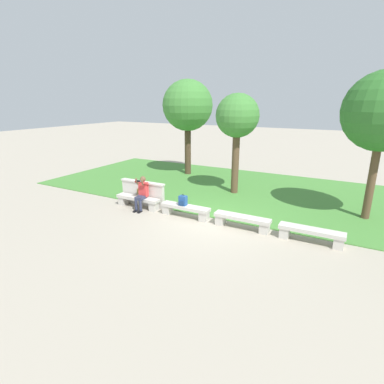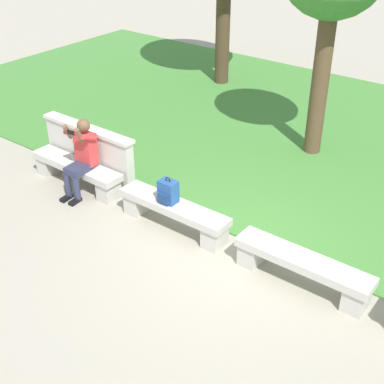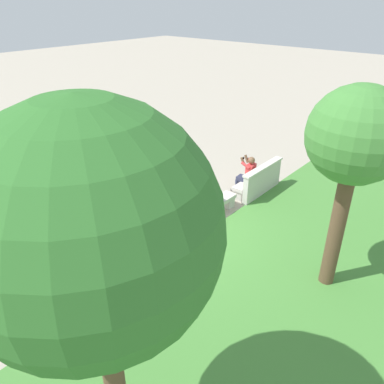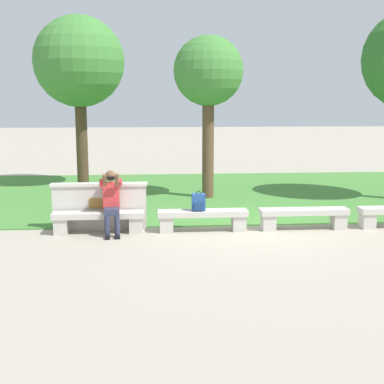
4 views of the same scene
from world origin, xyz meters
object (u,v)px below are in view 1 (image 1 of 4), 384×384
object	(u,v)px
bench_main	(138,200)
tree_left_background	(237,118)
person_photographer	(142,191)
backpack	(183,201)
bench_far	(311,233)
bench_mid	(242,220)
bench_near	(185,209)
tree_right_background	(188,106)
tree_behind_wall	(384,112)

from	to	relation	value
bench_main	tree_left_background	size ratio (longest dim) A/B	0.43
person_photographer	backpack	bearing A→B (deg)	1.92
bench_main	bench_far	size ratio (longest dim) A/B	1.00
bench_far	person_photographer	distance (m)	6.31
bench_mid	tree_left_background	world-z (taller)	tree_left_background
bench_near	bench_mid	xyz separation A→B (m)	(2.19, 0.00, 0.00)
bench_main	tree_right_background	bearing A→B (deg)	99.87
bench_main	tree_behind_wall	bearing A→B (deg)	20.36
bench_main	bench_far	world-z (taller)	same
bench_mid	tree_behind_wall	world-z (taller)	tree_behind_wall
backpack	tree_right_background	distance (m)	7.50
bench_near	bench_far	bearing A→B (deg)	0.00
person_photographer	tree_right_background	distance (m)	6.94
tree_behind_wall	backpack	bearing A→B (deg)	-153.23
bench_main	bench_near	distance (m)	2.19
bench_main	backpack	distance (m)	2.13
bench_near	tree_behind_wall	xyz separation A→B (m)	(5.87, 2.99, 3.48)
bench_main	bench_near	xyz separation A→B (m)	(2.19, 0.00, 0.00)
backpack	bench_main	bearing A→B (deg)	179.55
tree_behind_wall	tree_right_background	xyz separation A→B (m)	(-9.11, 2.99, 0.07)
tree_behind_wall	bench_far	bearing A→B (deg)	-116.43
bench_far	tree_right_background	world-z (taller)	tree_right_background
bench_near	tree_right_background	distance (m)	7.67
bench_near	backpack	world-z (taller)	backpack
bench_far	tree_left_background	size ratio (longest dim) A/B	0.43
tree_right_background	tree_left_background	bearing A→B (deg)	-31.10
tree_left_background	tree_right_background	world-z (taller)	tree_right_background
bench_near	bench_mid	size ratio (longest dim) A/B	1.00
backpack	bench_mid	bearing A→B (deg)	0.41
bench_near	backpack	distance (m)	0.34
person_photographer	bench_far	bearing A→B (deg)	0.70
bench_mid	bench_far	size ratio (longest dim) A/B	1.00
bench_main	tree_right_background	distance (m)	7.03
backpack	tree_behind_wall	xyz separation A→B (m)	(5.97, 3.01, 3.15)
bench_far	person_photographer	bearing A→B (deg)	-179.30
tree_left_background	tree_right_background	size ratio (longest dim) A/B	0.85
tree_right_background	bench_main	bearing A→B (deg)	-80.13
bench_near	tree_left_background	distance (m)	4.89
tree_left_background	bench_far	bearing A→B (deg)	-43.83
backpack	person_photographer	bearing A→B (deg)	-178.08
bench_far	bench_main	bearing A→B (deg)	180.00
bench_main	tree_behind_wall	world-z (taller)	tree_behind_wall
backpack	bench_far	bearing A→B (deg)	0.21
person_photographer	bench_main	bearing A→B (deg)	164.51
tree_behind_wall	tree_left_background	distance (m)	5.42
bench_mid	tree_behind_wall	xyz separation A→B (m)	(3.68, 2.99, 3.48)
bench_near	bench_mid	world-z (taller)	same
bench_main	bench_mid	size ratio (longest dim) A/B	1.00
person_photographer	tree_left_background	size ratio (longest dim) A/B	0.30
bench_main	tree_right_background	xyz separation A→B (m)	(-1.04, 5.98, 3.55)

